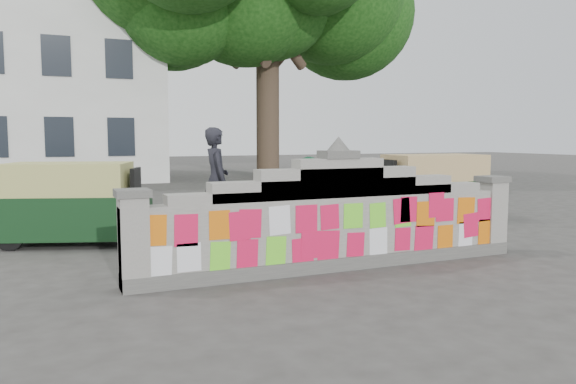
% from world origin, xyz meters
% --- Properties ---
extents(ground, '(100.00, 100.00, 0.00)m').
position_xyz_m(ground, '(0.00, 0.00, 0.00)').
color(ground, '#383533').
rests_on(ground, ground).
extents(parapet_wall, '(6.48, 0.44, 2.01)m').
position_xyz_m(parapet_wall, '(-0.00, -0.01, 0.75)').
color(parapet_wall, '#4C4C49').
rests_on(parapet_wall, ground).
extents(cyclist_bike, '(2.19, 0.84, 1.14)m').
position_xyz_m(cyclist_bike, '(-1.10, 2.70, 0.57)').
color(cyclist_bike, black).
rests_on(cyclist_bike, ground).
extents(cyclist_rider, '(0.49, 0.72, 1.93)m').
position_xyz_m(cyclist_rider, '(-1.10, 2.70, 0.96)').
color(cyclist_rider, black).
rests_on(cyclist_rider, ground).
extents(pedestrian, '(0.86, 0.96, 1.61)m').
position_xyz_m(pedestrian, '(0.72, 2.50, 0.81)').
color(pedestrian, '#217B4C').
rests_on(pedestrian, ground).
extents(rickshaw_left, '(2.83, 1.98, 1.52)m').
position_xyz_m(rickshaw_left, '(-3.57, 3.71, 0.79)').
color(rickshaw_left, black).
rests_on(rickshaw_left, ground).
extents(rickshaw_right, '(2.90, 1.50, 1.58)m').
position_xyz_m(rickshaw_right, '(4.48, 3.51, 0.82)').
color(rickshaw_right, black).
rests_on(rickshaw_right, ground).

